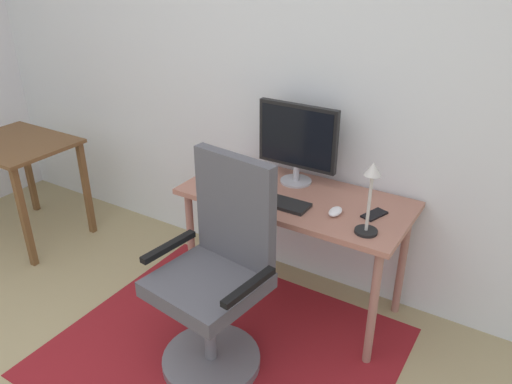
{
  "coord_description": "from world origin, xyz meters",
  "views": [
    {
      "loc": [
        1.31,
        -0.35,
        1.94
      ],
      "look_at": [
        0.11,
        1.59,
        0.81
      ],
      "focal_mm": 35.1,
      "sensor_mm": 36.0,
      "label": 1
    }
  ],
  "objects_px": {
    "cell_phone": "(374,215)",
    "side_table": "(19,158)",
    "keyboard": "(271,200)",
    "desk_lamp": "(370,191)",
    "computer_mouse": "(335,212)",
    "office_chair": "(217,284)",
    "coffee_cup": "(236,165)",
    "monitor": "(297,139)",
    "desk": "(295,209)"
  },
  "relations": [
    {
      "from": "desk",
      "to": "office_chair",
      "type": "bearing_deg",
      "value": -99.04
    },
    {
      "from": "desk",
      "to": "keyboard",
      "type": "bearing_deg",
      "value": -121.49
    },
    {
      "from": "computer_mouse",
      "to": "cell_phone",
      "type": "xyz_separation_m",
      "value": [
        0.17,
        0.1,
        -0.01
      ]
    },
    {
      "from": "keyboard",
      "to": "office_chair",
      "type": "relative_size",
      "value": 0.39
    },
    {
      "from": "keyboard",
      "to": "computer_mouse",
      "type": "bearing_deg",
      "value": 7.71
    },
    {
      "from": "keyboard",
      "to": "desk_lamp",
      "type": "relative_size",
      "value": 1.19
    },
    {
      "from": "computer_mouse",
      "to": "office_chair",
      "type": "relative_size",
      "value": 0.1
    },
    {
      "from": "office_chair",
      "to": "side_table",
      "type": "relative_size",
      "value": 1.47
    },
    {
      "from": "desk",
      "to": "desk_lamp",
      "type": "height_order",
      "value": "desk_lamp"
    },
    {
      "from": "cell_phone",
      "to": "desk_lamp",
      "type": "height_order",
      "value": "desk_lamp"
    },
    {
      "from": "coffee_cup",
      "to": "cell_phone",
      "type": "relative_size",
      "value": 0.68
    },
    {
      "from": "keyboard",
      "to": "computer_mouse",
      "type": "height_order",
      "value": "computer_mouse"
    },
    {
      "from": "computer_mouse",
      "to": "desk_lamp",
      "type": "bearing_deg",
      "value": -24.02
    },
    {
      "from": "desk_lamp",
      "to": "side_table",
      "type": "distance_m",
      "value": 2.48
    },
    {
      "from": "coffee_cup",
      "to": "side_table",
      "type": "distance_m",
      "value": 1.6
    },
    {
      "from": "keyboard",
      "to": "desk_lamp",
      "type": "height_order",
      "value": "desk_lamp"
    },
    {
      "from": "desk",
      "to": "monitor",
      "type": "distance_m",
      "value": 0.39
    },
    {
      "from": "monitor",
      "to": "computer_mouse",
      "type": "relative_size",
      "value": 4.54
    },
    {
      "from": "computer_mouse",
      "to": "desk_lamp",
      "type": "xyz_separation_m",
      "value": [
        0.2,
        -0.09,
        0.2
      ]
    },
    {
      "from": "desk_lamp",
      "to": "side_table",
      "type": "bearing_deg",
      "value": -176.38
    },
    {
      "from": "cell_phone",
      "to": "office_chair",
      "type": "bearing_deg",
      "value": -112.24
    },
    {
      "from": "monitor",
      "to": "cell_phone",
      "type": "distance_m",
      "value": 0.6
    },
    {
      "from": "monitor",
      "to": "cell_phone",
      "type": "height_order",
      "value": "monitor"
    },
    {
      "from": "desk",
      "to": "side_table",
      "type": "xyz_separation_m",
      "value": [
        -1.99,
        -0.33,
        -0.01
      ]
    },
    {
      "from": "desk",
      "to": "desk_lamp",
      "type": "relative_size",
      "value": 3.46
    },
    {
      "from": "desk",
      "to": "coffee_cup",
      "type": "height_order",
      "value": "coffee_cup"
    },
    {
      "from": "monitor",
      "to": "desk_lamp",
      "type": "height_order",
      "value": "monitor"
    },
    {
      "from": "office_chair",
      "to": "cell_phone",
      "type": "bearing_deg",
      "value": 56.1
    },
    {
      "from": "office_chair",
      "to": "monitor",
      "type": "bearing_deg",
      "value": 95.79
    },
    {
      "from": "desk_lamp",
      "to": "office_chair",
      "type": "distance_m",
      "value": 0.85
    },
    {
      "from": "desk",
      "to": "side_table",
      "type": "bearing_deg",
      "value": -170.64
    },
    {
      "from": "desk",
      "to": "keyboard",
      "type": "distance_m",
      "value": 0.18
    },
    {
      "from": "computer_mouse",
      "to": "desk_lamp",
      "type": "relative_size",
      "value": 0.29
    },
    {
      "from": "cell_phone",
      "to": "side_table",
      "type": "relative_size",
      "value": 0.19
    },
    {
      "from": "monitor",
      "to": "office_chair",
      "type": "distance_m",
      "value": 0.92
    },
    {
      "from": "monitor",
      "to": "computer_mouse",
      "type": "height_order",
      "value": "monitor"
    },
    {
      "from": "desk",
      "to": "coffee_cup",
      "type": "xyz_separation_m",
      "value": [
        -0.45,
        0.09,
        0.13
      ]
    },
    {
      "from": "cell_phone",
      "to": "desk_lamp",
      "type": "distance_m",
      "value": 0.28
    },
    {
      "from": "computer_mouse",
      "to": "desk_lamp",
      "type": "height_order",
      "value": "desk_lamp"
    },
    {
      "from": "computer_mouse",
      "to": "coffee_cup",
      "type": "relative_size",
      "value": 1.08
    },
    {
      "from": "coffee_cup",
      "to": "cell_phone",
      "type": "xyz_separation_m",
      "value": [
        0.9,
        -0.08,
        -0.04
      ]
    },
    {
      "from": "desk",
      "to": "computer_mouse",
      "type": "xyz_separation_m",
      "value": [
        0.27,
        -0.08,
        0.1
      ]
    },
    {
      "from": "keyboard",
      "to": "office_chair",
      "type": "bearing_deg",
      "value": -91.94
    },
    {
      "from": "coffee_cup",
      "to": "office_chair",
      "type": "height_order",
      "value": "office_chair"
    },
    {
      "from": "keyboard",
      "to": "office_chair",
      "type": "height_order",
      "value": "office_chair"
    },
    {
      "from": "desk",
      "to": "keyboard",
      "type": "height_order",
      "value": "keyboard"
    },
    {
      "from": "coffee_cup",
      "to": "cell_phone",
      "type": "bearing_deg",
      "value": -5.02
    },
    {
      "from": "computer_mouse",
      "to": "cell_phone",
      "type": "height_order",
      "value": "computer_mouse"
    },
    {
      "from": "desk",
      "to": "office_chair",
      "type": "relative_size",
      "value": 1.14
    },
    {
      "from": "coffee_cup",
      "to": "desk_lamp",
      "type": "distance_m",
      "value": 0.97
    }
  ]
}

